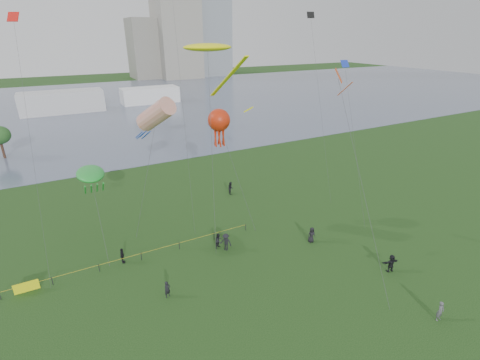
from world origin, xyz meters
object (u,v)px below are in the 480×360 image
fence (75,274)px  kite_octopus (219,121)px  kite_stingray (208,48)px  kite_flyer (440,311)px

fence → kite_octopus: (16.67, 3.50, 11.76)m
fence → kite_stingray: kite_stingray is taller
fence → kite_stingray: bearing=8.2°
kite_flyer → kite_stingray: kite_stingray is taller
kite_stingray → kite_octopus: (1.56, 1.33, -7.41)m
kite_flyer → kite_octopus: 26.72m
kite_octopus → kite_stingray: bearing=-135.4°
kite_flyer → kite_stingray: bearing=111.2°
fence → kite_flyer: size_ratio=13.90×
kite_flyer → kite_stingray: (-9.90, 21.32, 18.86)m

